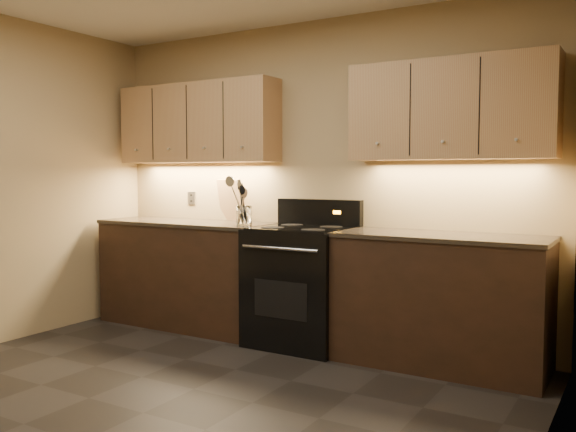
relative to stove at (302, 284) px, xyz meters
The scene contains 16 objects.
floor 1.75m from the stove, 92.72° to the right, with size 4.00×4.00×0.00m, color black.
wall_back 0.88m from the stove, 104.10° to the left, with size 4.00×0.04×2.60m, color #9A845A.
wall_right 2.68m from the stove, 41.21° to the right, with size 0.04×4.00×2.60m, color #9A845A.
counter_left 1.18m from the stove, behind, with size 1.62×0.62×0.93m.
counter_right 1.10m from the stove, ahead, with size 1.46×0.62×0.93m.
stove is the anchor object (origin of this frame).
upper_cab_left 1.78m from the stove, behind, with size 1.60×0.30×0.70m, color #A48552.
upper_cab_right 1.73m from the stove, ahead, with size 1.44×0.30×0.70m, color #A48552.
outlet_plate 1.55m from the stove, 167.24° to the left, with size 0.09×0.01×0.12m, color #B2B5BA.
utensil_crock 0.74m from the stove, behind, with size 0.16×0.16×0.16m.
cutting_board 1.14m from the stove, 162.89° to the left, with size 0.29×0.02×0.37m, color tan.
wooden_spoon 0.82m from the stove, behind, with size 0.06×0.06×0.28m, color tan, non-canonical shape.
black_spoon 0.81m from the stove, behind, with size 0.06×0.06×0.30m, color black, non-canonical shape.
black_turner 0.83m from the stove, behind, with size 0.08×0.08×0.35m, color black, non-canonical shape.
steel_spatula 0.82m from the stove, behind, with size 0.08×0.08×0.37m, color silver, non-canonical shape.
steel_skimmer 0.83m from the stove, behind, with size 0.09×0.09×0.39m, color silver, non-canonical shape.
Camera 1 is at (2.43, -2.46, 1.35)m, focal length 38.00 mm.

